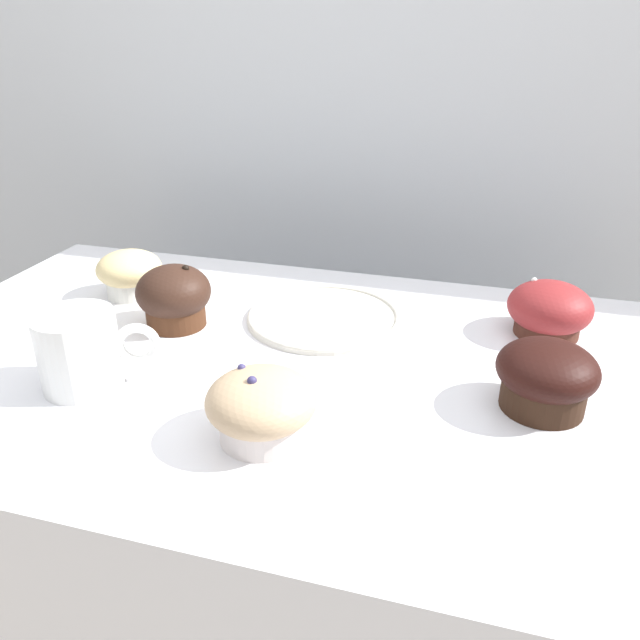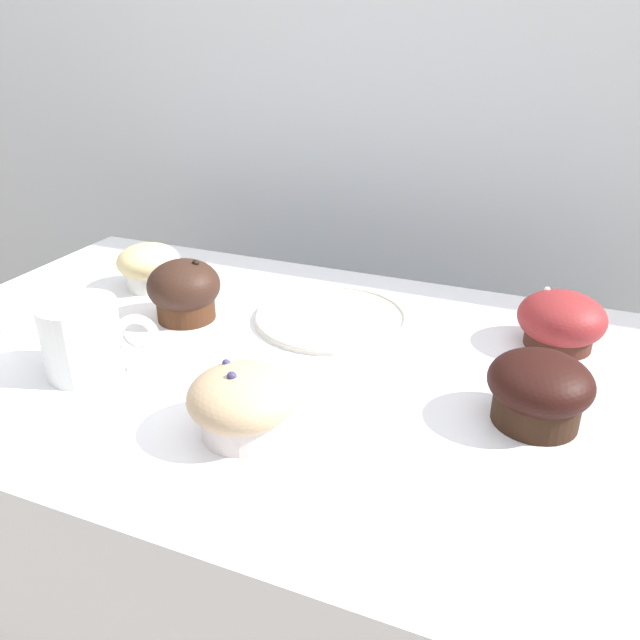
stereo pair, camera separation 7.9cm
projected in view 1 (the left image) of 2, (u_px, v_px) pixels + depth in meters
wall_back at (363, 240)px, 1.33m from camera, size 3.20×0.10×1.80m
display_counter at (274, 613)px, 0.99m from camera, size 1.00×0.64×0.93m
muffin_front_center at (546, 376)px, 0.67m from camera, size 0.11×0.11×0.08m
muffin_back_left at (549, 310)px, 0.84m from camera, size 0.11×0.11×0.07m
muffin_back_right at (261, 406)px, 0.63m from camera, size 0.11×0.11×0.08m
muffin_front_left at (174, 297)px, 0.86m from camera, size 0.10×0.10×0.09m
muffin_front_right at (130, 273)px, 0.96m from camera, size 0.10×0.10×0.07m
coffee_cup at (80, 349)px, 0.71m from camera, size 0.13×0.09×0.09m
serving_plate at (324, 316)px, 0.89m from camera, size 0.22×0.22×0.01m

